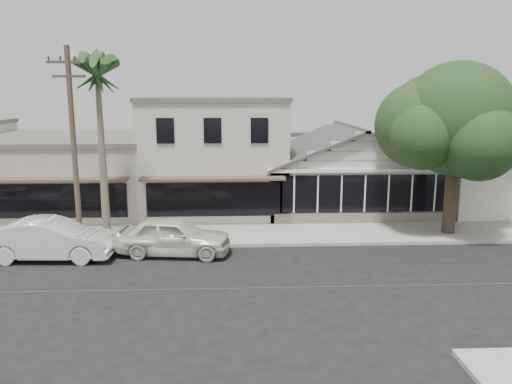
{
  "coord_description": "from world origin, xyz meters",
  "views": [
    {
      "loc": [
        -1.91,
        -17.16,
        7.06
      ],
      "look_at": [
        -0.88,
        6.0,
        2.38
      ],
      "focal_mm": 35.0,
      "sensor_mm": 36.0,
      "label": 1
    }
  ],
  "objects_px": {
    "car_0": "(173,236)",
    "car_1": "(51,239)",
    "utility_pole": "(74,144)",
    "shade_tree": "(453,122)"
  },
  "relations": [
    {
      "from": "car_0",
      "to": "car_1",
      "type": "relative_size",
      "value": 0.94
    },
    {
      "from": "utility_pole",
      "to": "shade_tree",
      "type": "xyz_separation_m",
      "value": [
        17.68,
        1.46,
        0.81
      ]
    },
    {
      "from": "shade_tree",
      "to": "car_1",
      "type": "bearing_deg",
      "value": -170.66
    },
    {
      "from": "car_0",
      "to": "shade_tree",
      "type": "distance_m",
      "value": 14.34
    },
    {
      "from": "utility_pole",
      "to": "car_0",
      "type": "height_order",
      "value": "utility_pole"
    },
    {
      "from": "car_0",
      "to": "utility_pole",
      "type": "bearing_deg",
      "value": 81.4
    },
    {
      "from": "car_0",
      "to": "shade_tree",
      "type": "height_order",
      "value": "shade_tree"
    },
    {
      "from": "car_0",
      "to": "shade_tree",
      "type": "relative_size",
      "value": 0.59
    },
    {
      "from": "utility_pole",
      "to": "shade_tree",
      "type": "height_order",
      "value": "utility_pole"
    },
    {
      "from": "utility_pole",
      "to": "shade_tree",
      "type": "relative_size",
      "value": 1.06
    }
  ]
}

